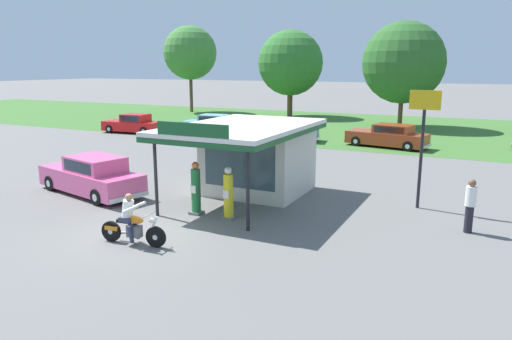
{
  "coord_description": "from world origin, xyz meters",
  "views": [
    {
      "loc": [
        9.77,
        -11.45,
        5.27
      ],
      "look_at": [
        2.02,
        4.49,
        1.4
      ],
      "focal_mm": 33.42,
      "sensor_mm": 36.0,
      "label": 1
    }
  ],
  "objects_px": {
    "motorcycle_with_rider": "(132,223)",
    "roadside_pole_sign": "(423,128)",
    "gas_pump_nearside": "(196,190)",
    "parked_car_back_row_far_left": "(388,136)",
    "parked_car_back_row_right": "(215,125)",
    "featured_classic_sedan": "(92,176)",
    "parked_car_second_row_spare": "(133,124)",
    "gas_pump_offside": "(228,195)",
    "parked_car_back_row_far_right": "(286,131)",
    "bystander_leaning_by_kiosk": "(470,204)"
  },
  "relations": [
    {
      "from": "gas_pump_offside",
      "to": "parked_car_back_row_far_right",
      "type": "height_order",
      "value": "gas_pump_offside"
    },
    {
      "from": "featured_classic_sedan",
      "to": "roadside_pole_sign",
      "type": "bearing_deg",
      "value": 17.09
    },
    {
      "from": "gas_pump_nearside",
      "to": "parked_car_back_row_right",
      "type": "height_order",
      "value": "gas_pump_nearside"
    },
    {
      "from": "motorcycle_with_rider",
      "to": "parked_car_second_row_spare",
      "type": "bearing_deg",
      "value": 129.97
    },
    {
      "from": "gas_pump_offside",
      "to": "parked_car_back_row_right",
      "type": "bearing_deg",
      "value": 121.99
    },
    {
      "from": "gas_pump_offside",
      "to": "parked_car_back_row_far_left",
      "type": "xyz_separation_m",
      "value": [
        2.07,
        17.99,
        -0.14
      ]
    },
    {
      "from": "gas_pump_nearside",
      "to": "gas_pump_offside",
      "type": "xyz_separation_m",
      "value": [
        1.35,
        -0.0,
        -0.03
      ]
    },
    {
      "from": "gas_pump_nearside",
      "to": "parked_car_second_row_spare",
      "type": "height_order",
      "value": "gas_pump_nearside"
    },
    {
      "from": "parked_car_back_row_right",
      "to": "bystander_leaning_by_kiosk",
      "type": "xyz_separation_m",
      "value": [
        18.96,
        -15.93,
        0.23
      ]
    },
    {
      "from": "parked_car_back_row_far_left",
      "to": "bystander_leaning_by_kiosk",
      "type": "relative_size",
      "value": 3.17
    },
    {
      "from": "parked_car_back_row_right",
      "to": "parked_car_back_row_far_right",
      "type": "bearing_deg",
      "value": -4.81
    },
    {
      "from": "gas_pump_nearside",
      "to": "motorcycle_with_rider",
      "type": "height_order",
      "value": "gas_pump_nearside"
    },
    {
      "from": "parked_car_back_row_far_right",
      "to": "parked_car_back_row_right",
      "type": "height_order",
      "value": "parked_car_back_row_far_right"
    },
    {
      "from": "gas_pump_offside",
      "to": "roadside_pole_sign",
      "type": "height_order",
      "value": "roadside_pole_sign"
    },
    {
      "from": "gas_pump_offside",
      "to": "roadside_pole_sign",
      "type": "distance_m",
      "value": 7.56
    },
    {
      "from": "motorcycle_with_rider",
      "to": "roadside_pole_sign",
      "type": "bearing_deg",
      "value": 46.86
    },
    {
      "from": "gas_pump_nearside",
      "to": "parked_car_back_row_far_left",
      "type": "relative_size",
      "value": 0.35
    },
    {
      "from": "parked_car_back_row_far_left",
      "to": "parked_car_back_row_right",
      "type": "xyz_separation_m",
      "value": [
        -13.38,
        0.12,
        0.0
      ]
    },
    {
      "from": "motorcycle_with_rider",
      "to": "bystander_leaning_by_kiosk",
      "type": "relative_size",
      "value": 1.24
    },
    {
      "from": "gas_pump_nearside",
      "to": "parked_car_back_row_far_left",
      "type": "xyz_separation_m",
      "value": [
        3.42,
        17.99,
        -0.17
      ]
    },
    {
      "from": "parked_car_back_row_right",
      "to": "parked_car_second_row_spare",
      "type": "xyz_separation_m",
      "value": [
        -6.44,
        -2.05,
        -0.03
      ]
    },
    {
      "from": "parked_car_second_row_spare",
      "to": "bystander_leaning_by_kiosk",
      "type": "height_order",
      "value": "bystander_leaning_by_kiosk"
    },
    {
      "from": "parked_car_second_row_spare",
      "to": "gas_pump_offside",
      "type": "bearing_deg",
      "value": -42.14
    },
    {
      "from": "gas_pump_nearside",
      "to": "parked_car_second_row_spare",
      "type": "distance_m",
      "value": 22.96
    },
    {
      "from": "motorcycle_with_rider",
      "to": "parked_car_back_row_far_right",
      "type": "bearing_deg",
      "value": 99.78
    },
    {
      "from": "parked_car_back_row_far_right",
      "to": "roadside_pole_sign",
      "type": "xyz_separation_m",
      "value": [
        10.86,
        -13.25,
        2.33
      ]
    },
    {
      "from": "bystander_leaning_by_kiosk",
      "to": "roadside_pole_sign",
      "type": "xyz_separation_m",
      "value": [
        -1.85,
        2.16,
        2.1
      ]
    },
    {
      "from": "motorcycle_with_rider",
      "to": "featured_classic_sedan",
      "type": "xyz_separation_m",
      "value": [
        -5.37,
        3.85,
        0.09
      ]
    },
    {
      "from": "motorcycle_with_rider",
      "to": "parked_car_back_row_right",
      "type": "xyz_separation_m",
      "value": [
        -9.87,
        21.5,
        0.06
      ]
    },
    {
      "from": "featured_classic_sedan",
      "to": "parked_car_back_row_far_right",
      "type": "height_order",
      "value": "featured_classic_sedan"
    },
    {
      "from": "roadside_pole_sign",
      "to": "parked_car_second_row_spare",
      "type": "bearing_deg",
      "value": 153.53
    },
    {
      "from": "motorcycle_with_rider",
      "to": "parked_car_back_row_far_left",
      "type": "bearing_deg",
      "value": 80.67
    },
    {
      "from": "gas_pump_offside",
      "to": "parked_car_back_row_far_left",
      "type": "bearing_deg",
      "value": 83.43
    },
    {
      "from": "gas_pump_offside",
      "to": "parked_car_back_row_far_right",
      "type": "xyz_separation_m",
      "value": [
        -5.06,
        17.58,
        -0.14
      ]
    },
    {
      "from": "parked_car_back_row_far_left",
      "to": "parked_car_second_row_spare",
      "type": "height_order",
      "value": "parked_car_back_row_far_left"
    },
    {
      "from": "gas_pump_offside",
      "to": "parked_car_back_row_right",
      "type": "relative_size",
      "value": 0.34
    },
    {
      "from": "gas_pump_nearside",
      "to": "bystander_leaning_by_kiosk",
      "type": "bearing_deg",
      "value": 13.61
    },
    {
      "from": "parked_car_back_row_far_right",
      "to": "parked_car_second_row_spare",
      "type": "height_order",
      "value": "parked_car_back_row_far_right"
    },
    {
      "from": "parked_car_back_row_far_right",
      "to": "parked_car_back_row_far_left",
      "type": "bearing_deg",
      "value": 3.24
    },
    {
      "from": "motorcycle_with_rider",
      "to": "parked_car_back_row_far_left",
      "type": "relative_size",
      "value": 0.39
    },
    {
      "from": "bystander_leaning_by_kiosk",
      "to": "gas_pump_offside",
      "type": "bearing_deg",
      "value": -164.1
    },
    {
      "from": "gas_pump_offside",
      "to": "motorcycle_with_rider",
      "type": "xyz_separation_m",
      "value": [
        -1.44,
        -3.39,
        -0.2
      ]
    },
    {
      "from": "parked_car_back_row_right",
      "to": "bystander_leaning_by_kiosk",
      "type": "height_order",
      "value": "bystander_leaning_by_kiosk"
    },
    {
      "from": "bystander_leaning_by_kiosk",
      "to": "parked_car_back_row_right",
      "type": "bearing_deg",
      "value": 139.96
    },
    {
      "from": "parked_car_back_row_right",
      "to": "parked_car_second_row_spare",
      "type": "distance_m",
      "value": 6.76
    },
    {
      "from": "motorcycle_with_rider",
      "to": "featured_classic_sedan",
      "type": "bearing_deg",
      "value": 144.38
    },
    {
      "from": "roadside_pole_sign",
      "to": "motorcycle_with_rider",
      "type": "bearing_deg",
      "value": -133.14
    },
    {
      "from": "motorcycle_with_rider",
      "to": "roadside_pole_sign",
      "type": "relative_size",
      "value": 0.5
    },
    {
      "from": "parked_car_back_row_right",
      "to": "roadside_pole_sign",
      "type": "relative_size",
      "value": 1.23
    },
    {
      "from": "featured_classic_sedan",
      "to": "parked_car_back_row_right",
      "type": "height_order",
      "value": "featured_classic_sedan"
    }
  ]
}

